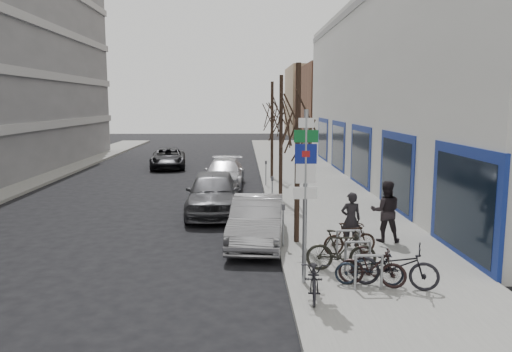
{
  "coord_description": "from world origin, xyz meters",
  "views": [
    {
      "loc": [
        0.97,
        -11.23,
        4.35
      ],
      "look_at": [
        1.4,
        4.71,
        2.0
      ],
      "focal_mm": 35.0,
      "sensor_mm": 36.0,
      "label": 1
    }
  ],
  "objects": [
    {
      "name": "highway_sign_pole",
      "position": [
        2.4,
        -0.01,
        2.46
      ],
      "size": [
        0.55,
        0.1,
        4.2
      ],
      "color": "gray",
      "rests_on": "ground"
    },
    {
      "name": "meter_back",
      "position": [
        2.15,
        14.0,
        0.92
      ],
      "size": [
        0.1,
        0.08,
        1.27
      ],
      "color": "gray",
      "rests_on": "sidewalk_east"
    },
    {
      "name": "tree_near",
      "position": [
        2.6,
        3.5,
        4.1
      ],
      "size": [
        1.8,
        1.8,
        5.5
      ],
      "color": "black",
      "rests_on": "ground"
    },
    {
      "name": "bike_near_left",
      "position": [
        2.52,
        -0.86,
        0.66
      ],
      "size": [
        0.71,
        1.73,
        1.02
      ],
      "primitive_type": "imported",
      "rotation": [
        0.0,
        0.0,
        -0.12
      ],
      "color": "black",
      "rests_on": "sidewalk_east"
    },
    {
      "name": "bike_near_right",
      "position": [
        3.93,
        -0.29,
        0.63
      ],
      "size": [
        1.64,
        0.97,
        0.95
      ],
      "primitive_type": "imported",
      "rotation": [
        0.0,
        0.0,
        1.23
      ],
      "color": "black",
      "rests_on": "sidewalk_east"
    },
    {
      "name": "tree_far",
      "position": [
        2.6,
        16.5,
        4.1
      ],
      "size": [
        1.8,
        1.8,
        5.5
      ],
      "color": "black",
      "rests_on": "ground"
    },
    {
      "name": "tan_building_far",
      "position": [
        13.5,
        55.0,
        4.5
      ],
      "size": [
        13.0,
        12.0,
        9.0
      ],
      "primitive_type": "cube",
      "color": "#937A5B",
      "rests_on": "ground"
    },
    {
      "name": "brick_building_far",
      "position": [
        13.0,
        40.0,
        4.0
      ],
      "size": [
        12.0,
        14.0,
        8.0
      ],
      "primitive_type": "cube",
      "color": "brown",
      "rests_on": "ground"
    },
    {
      "name": "ground",
      "position": [
        0.0,
        0.0,
        0.0
      ],
      "size": [
        120.0,
        120.0,
        0.0
      ],
      "primitive_type": "plane",
      "color": "black",
      "rests_on": "ground"
    },
    {
      "name": "lane_car",
      "position": [
        -4.03,
        22.05,
        0.67
      ],
      "size": [
        2.72,
        5.02,
        1.34
      ],
      "primitive_type": "imported",
      "rotation": [
        0.0,
        0.0,
        0.11
      ],
      "color": "black",
      "rests_on": "ground"
    },
    {
      "name": "bike_mid_curb",
      "position": [
        3.89,
        -0.21,
        0.63
      ],
      "size": [
        1.63,
        0.67,
        0.96
      ],
      "primitive_type": "imported",
      "rotation": [
        0.0,
        0.0,
        1.45
      ],
      "color": "black",
      "rests_on": "sidewalk_east"
    },
    {
      "name": "bike_far_inner",
      "position": [
        3.94,
        2.15,
        0.62
      ],
      "size": [
        1.59,
        0.7,
        0.93
      ],
      "primitive_type": "imported",
      "rotation": [
        0.0,
        0.0,
        1.74
      ],
      "color": "black",
      "rests_on": "sidewalk_east"
    },
    {
      "name": "pedestrian_far",
      "position": [
        5.31,
        3.48,
        1.1
      ],
      "size": [
        0.76,
        0.57,
        1.89
      ],
      "primitive_type": "imported",
      "rotation": [
        0.0,
        0.0,
        2.99
      ],
      "color": "black",
      "rests_on": "sidewalk_east"
    },
    {
      "name": "parked_car_front",
      "position": [
        1.4,
        3.8,
        0.73
      ],
      "size": [
        1.96,
        4.54,
        1.45
      ],
      "primitive_type": "imported",
      "rotation": [
        0.0,
        0.0,
        -0.1
      ],
      "color": "#98989C",
      "rests_on": "ground"
    },
    {
      "name": "sidewalk_east",
      "position": [
        4.5,
        10.0,
        0.07
      ],
      "size": [
        5.0,
        70.0,
        0.15
      ],
      "primitive_type": "cube",
      "color": "slate",
      "rests_on": "ground"
    },
    {
      "name": "bike_far_curb",
      "position": [
        4.43,
        -0.37,
        0.75
      ],
      "size": [
        2.06,
        1.22,
        1.21
      ],
      "primitive_type": "imported",
      "rotation": [
        0.0,
        0.0,
        1.23
      ],
      "color": "black",
      "rests_on": "sidewalk_east"
    },
    {
      "name": "meter_front",
      "position": [
        2.15,
        3.0,
        0.92
      ],
      "size": [
        0.1,
        0.08,
        1.27
      ],
      "color": "gray",
      "rests_on": "sidewalk_east"
    },
    {
      "name": "parked_car_mid",
      "position": [
        -0.2,
        8.04,
        0.85
      ],
      "size": [
        2.1,
        5.03,
        1.7
      ],
      "primitive_type": "imported",
      "rotation": [
        0.0,
        0.0,
        0.02
      ],
      "color": "#494A4E",
      "rests_on": "ground"
    },
    {
      "name": "tree_mid",
      "position": [
        2.6,
        10.0,
        4.1
      ],
      "size": [
        1.8,
        1.8,
        5.5
      ],
      "color": "black",
      "rests_on": "ground"
    },
    {
      "name": "meter_mid",
      "position": [
        2.15,
        8.5,
        0.92
      ],
      "size": [
        0.1,
        0.08,
        1.27
      ],
      "color": "gray",
      "rests_on": "sidewalk_east"
    },
    {
      "name": "bike_rack",
      "position": [
        3.8,
        0.6,
        0.66
      ],
      "size": [
        0.66,
        2.26,
        0.83
      ],
      "color": "gray",
      "rests_on": "sidewalk_east"
    },
    {
      "name": "bike_mid_inner",
      "position": [
        3.43,
        0.8,
        0.69
      ],
      "size": [
        1.82,
        0.69,
        1.08
      ],
      "primitive_type": "imported",
      "rotation": [
        0.0,
        0.0,
        1.48
      ],
      "color": "black",
      "rests_on": "sidewalk_east"
    },
    {
      "name": "pedestrian_near",
      "position": [
        4.13,
        2.94,
        0.96
      ],
      "size": [
        0.6,
        0.41,
        1.63
      ],
      "primitive_type": "imported",
      "rotation": [
        0.0,
        0.0,
        3.17
      ],
      "color": "black",
      "rests_on": "sidewalk_east"
    },
    {
      "name": "parked_car_back",
      "position": [
        0.0,
        14.63,
        0.7
      ],
      "size": [
        2.19,
        4.94,
        1.41
      ],
      "primitive_type": "imported",
      "rotation": [
        0.0,
        0.0,
        -0.04
      ],
      "color": "#AAA9AE",
      "rests_on": "ground"
    }
  ]
}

